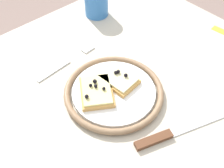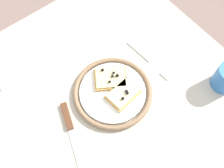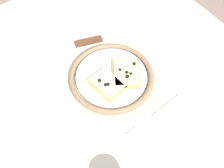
# 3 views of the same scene
# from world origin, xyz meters

# --- Properties ---
(dining_table) EXTENTS (0.91, 0.94, 0.76)m
(dining_table) POSITION_xyz_m (0.00, 0.00, 0.66)
(dining_table) COLOR #BCB29E
(dining_table) RESTS_ON ground_plane
(plate) EXTENTS (0.25, 0.25, 0.02)m
(plate) POSITION_xyz_m (-0.04, -0.02, 0.77)
(plate) COLOR white
(plate) RESTS_ON dining_table
(pizza_slice_near) EXTENTS (0.11, 0.08, 0.03)m
(pizza_slice_near) POSITION_xyz_m (-0.06, 0.01, 0.78)
(pizza_slice_near) COLOR tan
(pizza_slice_near) RESTS_ON plate
(pizza_slice_far) EXTENTS (0.13, 0.12, 0.03)m
(pizza_slice_far) POSITION_xyz_m (-0.06, -0.06, 0.78)
(pizza_slice_far) COLOR tan
(pizza_slice_far) RESTS_ON plate
(knife) EXTENTS (0.10, 0.23, 0.01)m
(knife) POSITION_xyz_m (0.13, -0.02, 0.76)
(knife) COLOR silver
(knife) RESTS_ON dining_table
(fork) EXTENTS (0.03, 0.20, 0.00)m
(fork) POSITION_xyz_m (-0.21, -0.05, 0.76)
(fork) COLOR silver
(fork) RESTS_ON dining_table
(cup) EXTENTS (0.08, 0.08, 0.09)m
(cup) POSITION_xyz_m (-0.34, 0.17, 0.80)
(cup) COLOR #3372BF
(cup) RESTS_ON dining_table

